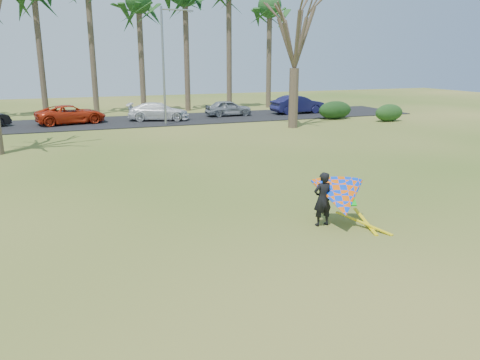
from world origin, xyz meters
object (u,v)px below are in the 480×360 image
object	(u,v)px
bare_tree_right	(296,28)
car_2	(71,114)
car_5	(298,104)
car_3	(159,111)
car_4	(228,108)
streetlight	(166,61)
kite_flyer	(340,198)

from	to	relation	value
bare_tree_right	car_2	xyz separation A→B (m)	(-14.20, 7.05, -5.84)
car_2	car_5	xyz separation A→B (m)	(18.26, -0.02, 0.09)
car_5	car_3	bearing A→B (deg)	88.91
car_3	car_4	world-z (taller)	car_3
car_2	car_3	xyz separation A→B (m)	(6.26, -0.36, -0.01)
streetlight	kite_flyer	size ratio (longest dim) A/B	3.35
car_5	streetlight	bearing A→B (deg)	101.60
streetlight	car_5	world-z (taller)	streetlight
bare_tree_right	car_4	bearing A→B (deg)	105.56
car_2	kite_flyer	distance (m)	25.81
car_3	car_4	bearing A→B (deg)	-66.27
car_2	car_5	size ratio (longest dim) A/B	1.05
streetlight	car_4	xyz separation A→B (m)	(5.77, 3.44, -3.77)
car_2	bare_tree_right	bearing A→B (deg)	-128.04
streetlight	car_3	bearing A→B (deg)	92.32
car_2	kite_flyer	xyz separation A→B (m)	(6.47, -24.99, 0.11)
car_5	car_4	bearing A→B (deg)	83.50
car_4	car_5	size ratio (longest dim) A/B	0.82
bare_tree_right	car_4	size ratio (longest dim) A/B	2.46
streetlight	car_2	bearing A→B (deg)	154.39
streetlight	car_5	bearing A→B (deg)	14.27
car_3	car_5	xyz separation A→B (m)	(12.01, 0.33, 0.09)
streetlight	car_4	distance (m)	7.70
bare_tree_right	kite_flyer	size ratio (longest dim) A/B	3.86
car_4	car_2	bearing A→B (deg)	91.27
bare_tree_right	car_5	size ratio (longest dim) A/B	2.01
streetlight	kite_flyer	bearing A→B (deg)	-89.73
bare_tree_right	car_3	distance (m)	11.92
car_2	streetlight	bearing A→B (deg)	-127.25
car_4	bare_tree_right	bearing A→B (deg)	-164.99
kite_flyer	car_4	bearing A→B (deg)	77.41
car_4	streetlight	bearing A→B (deg)	120.23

